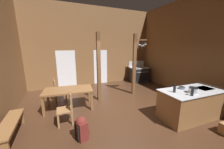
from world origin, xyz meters
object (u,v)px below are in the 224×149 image
object	(u,v)px
ladderback_chair_near_window	(66,109)
backpack	(82,127)
ladderback_chair_by_post	(59,90)
stockpot_on_counter	(193,90)
stove_range	(139,74)
bench_along_left_wall	(10,127)
kitchen_island	(192,104)
bottle_short_on_counter	(192,92)
bottle_tall_on_counter	(175,89)
mixing_bowl_on_counter	(182,88)
dining_table	(69,91)

from	to	relation	value
ladderback_chair_near_window	backpack	xyz separation A→B (m)	(0.29, -0.87, -0.14)
ladderback_chair_by_post	stockpot_on_counter	size ratio (longest dim) A/B	2.96
stove_range	bench_along_left_wall	distance (m)	6.81
kitchen_island	bottle_short_on_counter	world-z (taller)	bottle_short_on_counter
ladderback_chair_near_window	stockpot_on_counter	distance (m)	3.77
ladderback_chair_near_window	bench_along_left_wall	xyz separation A→B (m)	(-1.35, -0.16, -0.15)
bottle_short_on_counter	backpack	bearing A→B (deg)	167.00
ladderback_chair_near_window	kitchen_island	bearing A→B (deg)	-18.35
stockpot_on_counter	ladderback_chair_by_post	bearing A→B (deg)	138.08
kitchen_island	bench_along_left_wall	xyz separation A→B (m)	(-5.10, 1.09, -0.16)
ladderback_chair_by_post	bottle_tall_on_counter	bearing A→B (deg)	-43.36
ladderback_chair_near_window	bench_along_left_wall	distance (m)	1.37
stove_range	bottle_tall_on_counter	distance (m)	4.54
backpack	ladderback_chair_by_post	bearing A→B (deg)	99.92
mixing_bowl_on_counter	bottle_tall_on_counter	xyz separation A→B (m)	(-0.48, -0.13, 0.07)
dining_table	mixing_bowl_on_counter	xyz separation A→B (m)	(3.32, -1.99, 0.32)
stove_range	ladderback_chair_near_window	world-z (taller)	stove_range
ladderback_chair_by_post	mixing_bowl_on_counter	world-z (taller)	mixing_bowl_on_counter
kitchen_island	stove_range	xyz separation A→B (m)	(0.92, 4.27, 0.02)
bottle_tall_on_counter	bottle_short_on_counter	xyz separation A→B (m)	(0.23, -0.38, -0.01)
ladderback_chair_near_window	bottle_short_on_counter	bearing A→B (deg)	-25.60
bench_along_left_wall	ladderback_chair_by_post	bearing A→B (deg)	59.80
ladderback_chair_by_post	kitchen_island	bearing A→B (deg)	-38.08
bench_along_left_wall	bottle_tall_on_counter	world-z (taller)	bottle_tall_on_counter
ladderback_chair_near_window	bench_along_left_wall	size ratio (longest dim) A/B	0.65
stove_range	mixing_bowl_on_counter	xyz separation A→B (m)	(-1.20, -4.05, 0.49)
kitchen_island	stockpot_on_counter	xyz separation A→B (m)	(-0.31, -0.18, 0.55)
stockpot_on_counter	bottle_short_on_counter	size ratio (longest dim) A/B	1.30
ladderback_chair_near_window	backpack	world-z (taller)	ladderback_chair_near_window
stove_range	stockpot_on_counter	xyz separation A→B (m)	(-1.23, -4.44, 0.54)
kitchen_island	ladderback_chair_near_window	distance (m)	3.95
kitchen_island	bench_along_left_wall	size ratio (longest dim) A/B	1.50
bottle_tall_on_counter	stove_range	bearing A→B (deg)	68.08
stockpot_on_counter	backpack	bearing A→B (deg)	170.05
stockpot_on_counter	bottle_tall_on_counter	bearing A→B (deg)	150.28
stockpot_on_counter	bottle_short_on_counter	bearing A→B (deg)	-150.85
kitchen_island	mixing_bowl_on_counter	distance (m)	0.61
stove_range	bottle_tall_on_counter	bearing A→B (deg)	-111.92
kitchen_island	ladderback_chair_by_post	world-z (taller)	ladderback_chair_by_post
ladderback_chair_near_window	bottle_short_on_counter	distance (m)	3.62
kitchen_island	backpack	distance (m)	3.49
stove_range	mixing_bowl_on_counter	distance (m)	4.26
bottle_short_on_counter	stove_range	bearing A→B (deg)	72.36
bottle_short_on_counter	mixing_bowl_on_counter	bearing A→B (deg)	64.27
kitchen_island	ladderback_chair_by_post	bearing A→B (deg)	141.92
ladderback_chair_near_window	stockpot_on_counter	xyz separation A→B (m)	(3.44, -1.42, 0.57)
kitchen_island	stockpot_on_counter	distance (m)	0.66
stove_range	dining_table	world-z (taller)	stove_range
bench_along_left_wall	mixing_bowl_on_counter	xyz separation A→B (m)	(4.82, -0.88, 0.66)
stockpot_on_counter	bench_along_left_wall	bearing A→B (deg)	165.23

